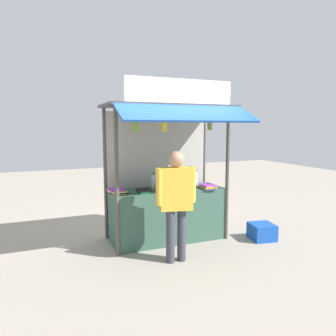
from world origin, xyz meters
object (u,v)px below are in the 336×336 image
water_bottle_front_right (154,181)px  vendor_person (176,196)px  magazine_stack_far_left (207,187)px  banana_bunch_leftmost (164,126)px  banana_bunch_inner_left (210,126)px  magazine_stack_far_right (117,191)px  magazine_stack_center (144,191)px  banana_bunch_rightmost (135,126)px  plastic_crate (262,232)px  water_bottle_rear_center (195,179)px  magazine_stack_mid_right (165,188)px  water_bottle_mid_left (173,181)px

water_bottle_front_right → vendor_person: bearing=-91.7°
magazine_stack_far_left → vendor_person: (-0.85, -0.63, 0.04)m
magazine_stack_far_left → banana_bunch_leftmost: bearing=-166.4°
banana_bunch_inner_left → vendor_person: 1.30m
magazine_stack_far_right → vendor_person: size_ratio=0.21×
magazine_stack_center → banana_bunch_rightmost: banana_bunch_rightmost is taller
magazine_stack_far_right → banana_bunch_leftmost: banana_bunch_leftmost is taller
magazine_stack_far_right → magazine_stack_center: magazine_stack_far_right is taller
banana_bunch_inner_left → plastic_crate: bearing=-10.1°
magazine_stack_far_right → magazine_stack_center: size_ratio=1.16×
banana_bunch_inner_left → water_bottle_rear_center: bearing=92.9°
magazine_stack_mid_right → magazine_stack_far_right: magazine_stack_far_right is taller
water_bottle_front_right → magazine_stack_far_left: 0.90m
banana_bunch_rightmost → banana_bunch_leftmost: (0.44, -0.00, 0.00)m
magazine_stack_center → banana_bunch_rightmost: 1.06m
water_bottle_rear_center → magazine_stack_far_left: (0.12, -0.22, -0.10)m
water_bottle_rear_center → water_bottle_front_right: size_ratio=1.10×
magazine_stack_mid_right → plastic_crate: size_ratio=0.76×
magazine_stack_far_right → vendor_person: bearing=-52.4°
water_bottle_mid_left → vendor_person: 1.04m
magazine_stack_center → plastic_crate: 2.13m
water_bottle_front_right → banana_bunch_leftmost: 1.06m
water_bottle_mid_left → water_bottle_rear_center: water_bottle_rear_center is taller
water_bottle_front_right → banana_bunch_rightmost: banana_bunch_rightmost is taller
water_bottle_front_right → banana_bunch_rightmost: bearing=-130.9°
magazine_stack_mid_right → vendor_person: size_ratio=0.19×
magazine_stack_mid_right → plastic_crate: magazine_stack_mid_right is taller
magazine_stack_far_left → magazine_stack_mid_right: (-0.71, 0.16, -0.00)m
magazine_stack_mid_right → banana_bunch_rightmost: (-0.59, -0.36, 1.00)m
magazine_stack_far_right → magazine_stack_center: (0.40, -0.11, -0.01)m
vendor_person → plastic_crate: vendor_person is taller
magazine_stack_center → vendor_person: bearing=-71.8°
water_bottle_rear_center → banana_bunch_rightmost: bearing=-160.3°
banana_bunch_inner_left → vendor_person: size_ratio=0.17×
magazine_stack_far_right → banana_bunch_rightmost: size_ratio=1.13×
water_bottle_mid_left → magazine_stack_mid_right: water_bottle_mid_left is taller
banana_bunch_rightmost → vendor_person: (0.45, -0.42, -0.95)m
banana_bunch_inner_left → vendor_person: banana_bunch_inner_left is taller
water_bottle_front_right → magazine_stack_mid_right: bearing=-58.3°
banana_bunch_rightmost → plastic_crate: bearing=-4.5°
water_bottle_rear_center → banana_bunch_leftmost: 1.24m
water_bottle_front_right → magazine_stack_far_right: bearing=-166.6°
banana_bunch_rightmost → banana_bunch_inner_left: bearing=-0.1°
banana_bunch_inner_left → vendor_person: bearing=-150.8°
water_bottle_mid_left → magazine_stack_far_left: water_bottle_mid_left is taller
water_bottle_rear_center → magazine_stack_far_left: water_bottle_rear_center is taller
plastic_crate → magazine_stack_far_left: bearing=156.1°
banana_bunch_rightmost → water_bottle_front_right: bearing=49.1°
magazine_stack_mid_right → banana_bunch_inner_left: (0.61, -0.36, 1.01)m
magazine_stack_far_left → banana_bunch_rightmost: bearing=-171.0°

